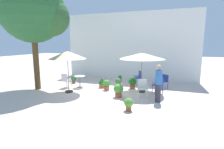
{
  "coord_description": "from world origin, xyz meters",
  "views": [
    {
      "loc": [
        3.4,
        -9.11,
        2.73
      ],
      "look_at": [
        0.0,
        0.24,
        0.95
      ],
      "focal_mm": 28.44,
      "sensor_mm": 36.0,
      "label": 1
    }
  ],
  "objects_px": {
    "patio_chair_3": "(138,77)",
    "potted_plant_2": "(118,82)",
    "patio_chair_4": "(163,80)",
    "potted_plant_7": "(120,78)",
    "potted_plant_5": "(133,82)",
    "standing_person": "(158,83)",
    "cafe_table_0": "(80,79)",
    "potted_plant_4": "(102,82)",
    "patio_chair_2": "(66,80)",
    "patio_chair_1": "(143,87)",
    "potted_plant_3": "(129,104)",
    "potted_plant_0": "(74,79)",
    "patio_umbrella_0": "(142,56)",
    "potted_plant_6": "(119,90)",
    "patio_umbrella_1": "(67,55)",
    "potted_plant_1": "(106,84)",
    "patio_chair_0": "(158,84)",
    "shade_tree": "(34,10)"
  },
  "relations": [
    {
      "from": "patio_chair_3",
      "to": "potted_plant_2",
      "type": "distance_m",
      "value": 1.4
    },
    {
      "from": "patio_chair_4",
      "to": "potted_plant_7",
      "type": "xyz_separation_m",
      "value": [
        -3.03,
        0.86,
        -0.24
      ]
    },
    {
      "from": "potted_plant_5",
      "to": "standing_person",
      "type": "distance_m",
      "value": 2.68
    },
    {
      "from": "cafe_table_0",
      "to": "patio_chair_4",
      "type": "xyz_separation_m",
      "value": [
        4.88,
        1.55,
        -0.01
      ]
    },
    {
      "from": "potted_plant_4",
      "to": "patio_chair_2",
      "type": "bearing_deg",
      "value": -159.4
    },
    {
      "from": "patio_chair_1",
      "to": "potted_plant_3",
      "type": "relative_size",
      "value": 1.72
    },
    {
      "from": "patio_chair_3",
      "to": "potted_plant_0",
      "type": "height_order",
      "value": "patio_chair_3"
    },
    {
      "from": "cafe_table_0",
      "to": "potted_plant_4",
      "type": "relative_size",
      "value": 1.11
    },
    {
      "from": "patio_chair_4",
      "to": "standing_person",
      "type": "bearing_deg",
      "value": -91.05
    },
    {
      "from": "patio_umbrella_0",
      "to": "potted_plant_3",
      "type": "relative_size",
      "value": 4.73
    },
    {
      "from": "potted_plant_4",
      "to": "potted_plant_6",
      "type": "bearing_deg",
      "value": -43.64
    },
    {
      "from": "patio_chair_4",
      "to": "potted_plant_3",
      "type": "relative_size",
      "value": 1.58
    },
    {
      "from": "cafe_table_0",
      "to": "patio_umbrella_0",
      "type": "bearing_deg",
      "value": 4.27
    },
    {
      "from": "potted_plant_0",
      "to": "potted_plant_2",
      "type": "distance_m",
      "value": 3.19
    },
    {
      "from": "potted_plant_2",
      "to": "potted_plant_6",
      "type": "distance_m",
      "value": 2.11
    },
    {
      "from": "patio_umbrella_0",
      "to": "standing_person",
      "type": "height_order",
      "value": "patio_umbrella_0"
    },
    {
      "from": "patio_umbrella_1",
      "to": "potted_plant_3",
      "type": "distance_m",
      "value": 4.5
    },
    {
      "from": "potted_plant_1",
      "to": "potted_plant_2",
      "type": "bearing_deg",
      "value": 65.42
    },
    {
      "from": "cafe_table_0",
      "to": "potted_plant_0",
      "type": "relative_size",
      "value": 1.5
    },
    {
      "from": "patio_umbrella_1",
      "to": "patio_chair_1",
      "type": "xyz_separation_m",
      "value": [
        4.03,
        0.55,
        -1.54
      ]
    },
    {
      "from": "patio_chair_4",
      "to": "potted_plant_4",
      "type": "relative_size",
      "value": 1.27
    },
    {
      "from": "patio_chair_0",
      "to": "potted_plant_4",
      "type": "distance_m",
      "value": 3.39
    },
    {
      "from": "potted_plant_5",
      "to": "potted_plant_2",
      "type": "bearing_deg",
      "value": 175.2
    },
    {
      "from": "patio_chair_1",
      "to": "potted_plant_5",
      "type": "xyz_separation_m",
      "value": [
        -0.86,
        1.44,
        -0.15
      ]
    },
    {
      "from": "cafe_table_0",
      "to": "patio_chair_3",
      "type": "height_order",
      "value": "patio_chair_3"
    },
    {
      "from": "shade_tree",
      "to": "patio_umbrella_0",
      "type": "height_order",
      "value": "shade_tree"
    },
    {
      "from": "patio_chair_4",
      "to": "potted_plant_7",
      "type": "distance_m",
      "value": 3.16
    },
    {
      "from": "patio_chair_0",
      "to": "patio_chair_3",
      "type": "distance_m",
      "value": 2.08
    },
    {
      "from": "patio_chair_3",
      "to": "potted_plant_1",
      "type": "xyz_separation_m",
      "value": [
        -1.48,
        -1.82,
        -0.21
      ]
    },
    {
      "from": "patio_chair_4",
      "to": "potted_plant_0",
      "type": "distance_m",
      "value": 5.91
    },
    {
      "from": "potted_plant_2",
      "to": "potted_plant_6",
      "type": "bearing_deg",
      "value": -71.57
    },
    {
      "from": "patio_umbrella_1",
      "to": "potted_plant_1",
      "type": "xyz_separation_m",
      "value": [
        1.8,
        1.14,
        -1.73
      ]
    },
    {
      "from": "potted_plant_1",
      "to": "potted_plant_4",
      "type": "height_order",
      "value": "potted_plant_4"
    },
    {
      "from": "potted_plant_1",
      "to": "patio_chair_1",
      "type": "bearing_deg",
      "value": -14.81
    },
    {
      "from": "shade_tree",
      "to": "potted_plant_4",
      "type": "height_order",
      "value": "shade_tree"
    },
    {
      "from": "patio_umbrella_1",
      "to": "patio_chair_4",
      "type": "xyz_separation_m",
      "value": [
        4.9,
        2.72,
        -1.58
      ]
    },
    {
      "from": "patio_chair_2",
      "to": "potted_plant_6",
      "type": "relative_size",
      "value": 1.3
    },
    {
      "from": "potted_plant_1",
      "to": "potted_plant_7",
      "type": "bearing_deg",
      "value": 88.53
    },
    {
      "from": "cafe_table_0",
      "to": "potted_plant_0",
      "type": "bearing_deg",
      "value": 139.7
    },
    {
      "from": "shade_tree",
      "to": "patio_umbrella_1",
      "type": "height_order",
      "value": "shade_tree"
    },
    {
      "from": "potted_plant_7",
      "to": "potted_plant_6",
      "type": "bearing_deg",
      "value": -73.65
    },
    {
      "from": "cafe_table_0",
      "to": "potted_plant_3",
      "type": "bearing_deg",
      "value": -35.41
    },
    {
      "from": "potted_plant_4",
      "to": "potted_plant_1",
      "type": "bearing_deg",
      "value": -41.61
    },
    {
      "from": "potted_plant_4",
      "to": "potted_plant_7",
      "type": "height_order",
      "value": "potted_plant_4"
    },
    {
      "from": "patio_umbrella_1",
      "to": "patio_chair_4",
      "type": "height_order",
      "value": "patio_umbrella_1"
    },
    {
      "from": "cafe_table_0",
      "to": "potted_plant_1",
      "type": "bearing_deg",
      "value": -1.32
    },
    {
      "from": "patio_umbrella_0",
      "to": "patio_chair_4",
      "type": "xyz_separation_m",
      "value": [
        1.11,
        1.26,
        -1.52
      ]
    },
    {
      "from": "potted_plant_2",
      "to": "potted_plant_1",
      "type": "bearing_deg",
      "value": -114.58
    },
    {
      "from": "patio_chair_0",
      "to": "potted_plant_0",
      "type": "relative_size",
      "value": 1.92
    },
    {
      "from": "patio_chair_1",
      "to": "patio_chair_3",
      "type": "bearing_deg",
      "value": 107.06
    }
  ]
}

